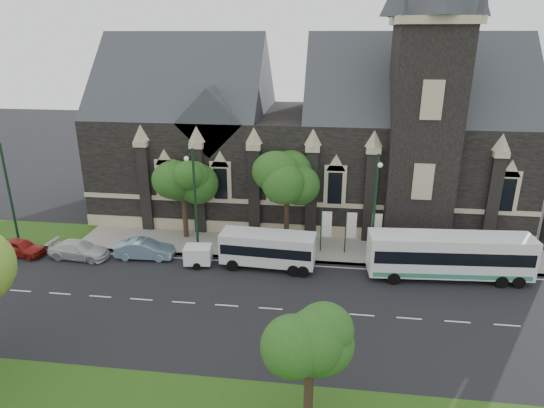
% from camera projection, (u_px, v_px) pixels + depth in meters
% --- Properties ---
extents(ground, '(160.00, 160.00, 0.00)m').
position_uv_depth(ground, '(227.00, 305.00, 31.75)').
color(ground, black).
rests_on(ground, ground).
extents(sidewalk, '(80.00, 5.00, 0.15)m').
position_uv_depth(sidewalk, '(251.00, 245.00, 40.58)').
color(sidewalk, gray).
rests_on(sidewalk, ground).
extents(museum, '(40.00, 17.70, 29.90)m').
position_uv_depth(museum, '(317.00, 133.00, 45.87)').
color(museum, black).
rests_on(museum, ground).
extents(tree_park_east, '(3.40, 3.40, 6.28)m').
position_uv_depth(tree_park_east, '(314.00, 338.00, 20.74)').
color(tree_park_east, black).
rests_on(tree_park_east, ground).
extents(tree_walk_right, '(4.08, 4.08, 7.80)m').
position_uv_depth(tree_walk_right, '(290.00, 179.00, 39.37)').
color(tree_walk_right, black).
rests_on(tree_walk_right, ground).
extents(tree_walk_left, '(3.91, 3.91, 7.64)m').
position_uv_depth(tree_walk_left, '(185.00, 176.00, 40.47)').
color(tree_walk_left, black).
rests_on(tree_walk_left, ground).
extents(street_lamp_near, '(0.36, 1.88, 9.00)m').
position_uv_depth(street_lamp_near, '(375.00, 205.00, 35.42)').
color(street_lamp_near, '#15301D').
rests_on(street_lamp_near, ground).
extents(street_lamp_mid, '(0.36, 1.88, 9.00)m').
position_uv_depth(street_lamp_mid, '(194.00, 197.00, 37.10)').
color(street_lamp_mid, '#15301D').
rests_on(street_lamp_mid, ground).
extents(street_lamp_far, '(0.36, 1.88, 9.00)m').
position_uv_depth(street_lamp_far, '(7.00, 189.00, 39.03)').
color(street_lamp_far, '#15301D').
rests_on(street_lamp_far, ground).
extents(banner_flag_left, '(0.90, 0.10, 4.00)m').
position_uv_depth(banner_flag_left, '(325.00, 226.00, 38.58)').
color(banner_flag_left, '#15301D').
rests_on(banner_flag_left, ground).
extents(banner_flag_center, '(0.90, 0.10, 4.00)m').
position_uv_depth(banner_flag_center, '(349.00, 228.00, 38.34)').
color(banner_flag_center, '#15301D').
rests_on(banner_flag_center, ground).
extents(banner_flag_right, '(0.90, 0.10, 4.00)m').
position_uv_depth(banner_flag_right, '(374.00, 229.00, 38.10)').
color(banner_flag_right, '#15301D').
rests_on(banner_flag_right, ground).
extents(tour_coach, '(11.93, 3.38, 3.44)m').
position_uv_depth(tour_coach, '(449.00, 255.00, 34.73)').
color(tour_coach, white).
rests_on(tour_coach, ground).
extents(shuttle_bus, '(7.42, 2.95, 2.81)m').
position_uv_depth(shuttle_bus, '(268.00, 248.00, 36.48)').
color(shuttle_bus, silver).
rests_on(shuttle_bus, ground).
extents(box_trailer, '(3.07, 1.81, 1.60)m').
position_uv_depth(box_trailer, '(198.00, 255.00, 36.99)').
color(box_trailer, white).
rests_on(box_trailer, ground).
extents(sedan, '(4.77, 1.85, 1.55)m').
position_uv_depth(sedan, '(145.00, 249.00, 38.25)').
color(sedan, '#7D9FB5').
rests_on(sedan, ground).
extents(car_far_red, '(4.35, 2.23, 1.42)m').
position_uv_depth(car_far_red, '(20.00, 247.00, 38.75)').
color(car_far_red, maroon).
rests_on(car_far_red, ground).
extents(car_far_white, '(5.06, 2.33, 1.43)m').
position_uv_depth(car_far_white, '(79.00, 250.00, 38.27)').
color(car_far_white, silver).
rests_on(car_far_white, ground).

